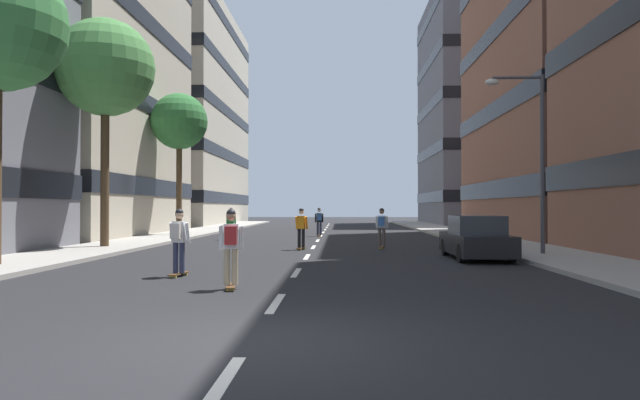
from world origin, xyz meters
The scene contains 17 objects.
ground_plane centered at (0.00, 23.78, 0.00)m, with size 142.66×142.66×0.00m, color black.
sidewalk_left centered at (-8.92, 26.75, 0.07)m, with size 3.47×65.38×0.14m, color #9E9991.
sidewalk_right centered at (8.92, 26.75, 0.07)m, with size 3.47×65.38×0.14m, color #9E9991.
lane_markings centered at (0.00, 25.50, 0.00)m, with size 0.16×57.20×0.01m.
building_left_far centered at (-18.32, 53.07, 11.52)m, with size 15.46×24.11×22.86m.
building_right_mid centered at (18.32, 27.94, 12.17)m, with size 15.46×17.94×24.16m.
building_right_far centered at (18.32, 53.07, 11.99)m, with size 15.46×17.24×23.80m.
parked_car_near centered at (5.98, 12.38, 0.70)m, with size 1.82×4.40×1.52m.
street_tree_near centered at (-8.92, 27.64, 7.15)m, with size 3.53×3.53×8.85m.
street_tree_mid centered at (-8.92, 16.35, 7.79)m, with size 4.18×4.18×9.79m.
streetlamp_right centered at (8.20, 13.16, 4.14)m, with size 2.13×0.30×6.50m.
skater_0 centered at (3.03, 17.18, 1.02)m, with size 0.56×0.92×1.78m.
skater_1 centered at (-3.01, 6.99, 1.02)m, with size 0.56×0.92×1.78m.
skater_2 centered at (-0.09, 27.50, 1.02)m, with size 0.55×0.91×1.78m.
skater_3 centered at (-1.20, 4.77, 1.02)m, with size 0.56×0.92×1.78m.
skater_4 centered at (-0.44, 16.40, 0.98)m, with size 0.57×0.92×1.78m.
skater_5 centered at (-4.81, 23.41, 1.02)m, with size 0.55×0.92×1.78m.
Camera 1 is at (1.22, -7.75, 1.82)m, focal length 31.95 mm.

